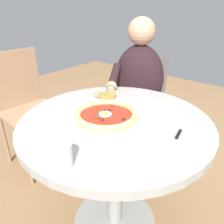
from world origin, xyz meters
name	(u,v)px	position (x,y,z in m)	size (l,w,h in m)	color
ground_plane	(115,222)	(0.00, 0.00, -0.01)	(6.00, 6.00, 0.02)	olive
dining_table	(115,143)	(0.00, 0.00, 0.58)	(0.92, 0.92, 0.72)	#999993
pizza_on_plate	(106,115)	(-0.04, -0.02, 0.73)	(0.34, 0.34, 0.04)	white
water_glass	(62,157)	(0.07, -0.38, 0.75)	(0.07, 0.07, 0.09)	silver
steak_knife	(181,130)	(0.29, 0.09, 0.72)	(0.05, 0.21, 0.01)	silver
ramekin_capers	(141,94)	(-0.06, 0.32, 0.73)	(0.07, 0.07, 0.03)	white
olive_pan	(107,95)	(-0.21, 0.18, 0.73)	(0.10, 0.12, 0.04)	olive
fork_utensil	(147,157)	(0.27, -0.16, 0.72)	(0.18, 0.04, 0.00)	#BCBCC1
diner_person	(137,103)	(-0.28, 0.63, 0.51)	(0.42, 0.57, 1.14)	#282833
cafe_chair_diner	(140,97)	(-0.34, 0.76, 0.50)	(0.57, 0.57, 0.82)	#504A45
cafe_chair_spare_near	(26,100)	(-0.94, 0.06, 0.54)	(0.44, 0.44, 0.90)	#957050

